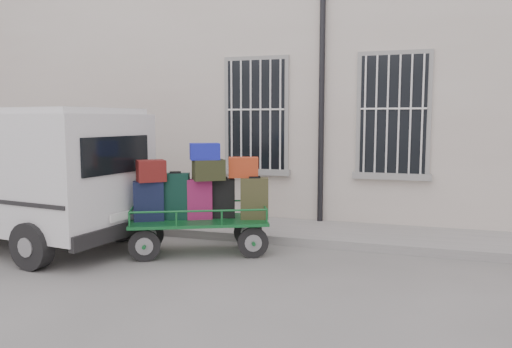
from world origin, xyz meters
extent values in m
plane|color=slate|center=(0.00, 0.00, 0.00)|extent=(80.00, 80.00, 0.00)
cube|color=#BDB1A1|center=(0.00, 5.50, 3.00)|extent=(24.00, 5.00, 6.00)
cylinder|color=black|center=(0.95, 2.92, 2.80)|extent=(0.11, 0.11, 5.60)
cube|color=black|center=(-0.40, 2.98, 2.25)|extent=(1.20, 0.08, 2.20)
cube|color=gray|center=(-0.40, 2.96, 1.09)|extent=(1.45, 0.22, 0.12)
cube|color=black|center=(2.30, 2.98, 2.25)|extent=(1.20, 0.08, 2.20)
cube|color=gray|center=(2.30, 2.96, 1.09)|extent=(1.45, 0.22, 0.12)
cube|color=gray|center=(0.00, 2.20, 0.07)|extent=(24.00, 1.70, 0.15)
cylinder|color=black|center=(-1.16, -0.23, 0.24)|extent=(0.47, 0.26, 0.49)
cylinder|color=gray|center=(-1.16, -0.23, 0.24)|extent=(0.28, 0.19, 0.27)
cylinder|color=black|center=(-1.47, 0.44, 0.24)|extent=(0.47, 0.26, 0.49)
cylinder|color=gray|center=(-1.47, 0.44, 0.24)|extent=(0.28, 0.19, 0.27)
cylinder|color=black|center=(0.35, 0.47, 0.24)|extent=(0.47, 0.26, 0.49)
cylinder|color=gray|center=(0.35, 0.47, 0.24)|extent=(0.28, 0.19, 0.27)
cylinder|color=black|center=(0.04, 1.14, 0.24)|extent=(0.47, 0.26, 0.49)
cylinder|color=gray|center=(0.04, 1.14, 0.24)|extent=(0.28, 0.19, 0.27)
cube|color=#155F2A|center=(-0.56, 0.46, 0.54)|extent=(2.36, 1.79, 0.05)
cylinder|color=#155F2A|center=(-1.76, -0.10, 0.68)|extent=(0.27, 0.15, 0.55)
cube|color=black|center=(-1.28, 0.13, 0.88)|extent=(0.53, 0.45, 0.63)
cube|color=black|center=(-1.28, 0.13, 1.20)|extent=(0.22, 0.19, 0.03)
cube|color=black|center=(-0.91, 0.35, 0.93)|extent=(0.48, 0.35, 0.74)
cube|color=black|center=(-0.91, 0.35, 1.32)|extent=(0.20, 0.17, 0.03)
cube|color=maroon|center=(-0.56, 0.49, 0.89)|extent=(0.44, 0.36, 0.65)
cube|color=black|center=(-0.56, 0.49, 1.22)|extent=(0.18, 0.15, 0.03)
cube|color=black|center=(-0.25, 0.72, 0.88)|extent=(0.44, 0.35, 0.64)
cube|color=black|center=(-0.25, 0.72, 1.21)|extent=(0.18, 0.16, 0.03)
cube|color=#30351A|center=(0.28, 0.77, 0.89)|extent=(0.50, 0.37, 0.66)
cube|color=black|center=(0.28, 0.77, 1.24)|extent=(0.21, 0.18, 0.03)
cube|color=#581911|center=(-1.23, 0.14, 1.36)|extent=(0.53, 0.52, 0.33)
cube|color=#272A15|center=(-0.40, 0.49, 1.36)|extent=(0.57, 0.52, 0.33)
cube|color=#9F361C|center=(0.07, 0.83, 1.39)|extent=(0.55, 0.44, 0.32)
cube|color=#161797|center=(-0.45, 0.47, 1.66)|extent=(0.54, 0.48, 0.26)
cube|color=silver|center=(-3.84, 0.07, 1.32)|extent=(4.75, 2.57, 1.85)
cube|color=silver|center=(-3.84, 0.07, 2.28)|extent=(4.53, 2.38, 0.10)
cube|color=black|center=(-1.59, -0.25, 1.62)|extent=(0.24, 1.43, 0.57)
cube|color=black|center=(-1.60, -0.25, 0.44)|extent=(0.37, 1.90, 0.23)
cube|color=white|center=(-1.56, -0.25, 0.68)|extent=(0.09, 0.43, 0.12)
cylinder|color=black|center=(-5.18, 1.21, 0.35)|extent=(0.72, 0.32, 0.70)
cylinder|color=black|center=(-2.49, -1.08, 0.35)|extent=(0.72, 0.32, 0.70)
cylinder|color=black|center=(-2.23, 0.80, 0.35)|extent=(0.72, 0.32, 0.70)
camera|label=1|loc=(2.73, -6.77, 2.15)|focal=35.00mm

